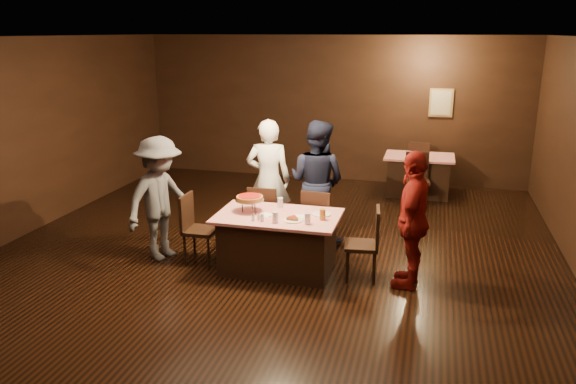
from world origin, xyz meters
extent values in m
plane|color=black|center=(0.00, 0.00, 0.00)|extent=(10.00, 10.00, 0.00)
cube|color=silver|center=(0.00, 0.00, 3.00)|extent=(8.00, 10.00, 0.04)
cube|color=black|center=(0.00, 5.00, 1.50)|extent=(8.00, 0.04, 3.00)
cube|color=tan|center=(2.20, 4.97, 1.70)|extent=(0.46, 0.03, 0.56)
cube|color=beige|center=(2.20, 4.95, 1.70)|extent=(0.38, 0.01, 0.48)
cube|color=#B50C0F|center=(0.20, 0.06, 0.39)|extent=(1.60, 1.00, 0.77)
cube|color=#BB0D0C|center=(1.87, 4.20, 0.39)|extent=(1.30, 0.90, 0.77)
cube|color=black|center=(-0.20, 0.81, 0.47)|extent=(0.43, 0.43, 0.95)
cube|color=black|center=(0.60, 0.81, 0.47)|extent=(0.46, 0.46, 0.95)
cube|color=black|center=(-0.90, 0.06, 0.47)|extent=(0.43, 0.43, 0.95)
cube|color=black|center=(1.30, 0.06, 0.47)|extent=(0.47, 0.47, 0.95)
cube|color=black|center=(1.87, 3.50, 0.47)|extent=(0.47, 0.47, 0.95)
cube|color=black|center=(1.87, 4.80, 0.47)|extent=(0.48, 0.48, 0.95)
imported|color=white|center=(-0.27, 1.21, 0.92)|extent=(0.73, 0.53, 1.84)
imported|color=black|center=(0.46, 1.27, 0.92)|extent=(1.06, 0.92, 1.84)
imported|color=#535358|center=(-1.48, 0.06, 0.86)|extent=(1.02, 1.27, 1.72)
imported|color=maroon|center=(1.91, 0.02, 0.86)|extent=(0.53, 1.05, 1.72)
cylinder|color=black|center=(-0.20, 0.21, 0.84)|extent=(0.01, 0.01, 0.15)
cylinder|color=black|center=(-0.29, 0.06, 0.84)|extent=(0.01, 0.01, 0.15)
cylinder|color=black|center=(-0.11, 0.06, 0.84)|extent=(0.01, 0.01, 0.15)
cylinder|color=silver|center=(-0.20, 0.11, 0.93)|extent=(0.38, 0.38, 0.01)
cylinder|color=#B27233|center=(-0.20, 0.11, 0.96)|extent=(0.35, 0.35, 0.05)
cylinder|color=#A5140C|center=(-0.20, 0.11, 0.98)|extent=(0.30, 0.30, 0.01)
cylinder|color=white|center=(0.45, -0.12, 0.78)|extent=(0.25, 0.25, 0.01)
cylinder|color=#B27233|center=(0.45, -0.12, 0.81)|extent=(0.18, 0.18, 0.04)
cylinder|color=#A5140C|center=(0.45, -0.12, 0.83)|extent=(0.14, 0.14, 0.01)
cylinder|color=white|center=(0.75, 0.21, 0.78)|extent=(0.25, 0.25, 0.01)
cylinder|color=silver|center=(0.25, -0.24, 0.84)|extent=(0.08, 0.08, 0.14)
cylinder|color=silver|center=(0.65, -0.19, 0.84)|extent=(0.08, 0.08, 0.14)
cylinder|color=#BF7F26|center=(0.80, 0.01, 0.84)|extent=(0.08, 0.08, 0.14)
cylinder|color=silver|center=(0.15, 0.36, 0.84)|extent=(0.08, 0.08, 0.14)
cylinder|color=silver|center=(0.02, -0.19, 0.81)|extent=(0.04, 0.04, 0.08)
cylinder|color=silver|center=(0.02, -0.19, 0.85)|extent=(0.05, 0.05, 0.02)
cylinder|color=silver|center=(0.08, -0.24, 0.81)|extent=(0.04, 0.04, 0.08)
cylinder|color=silver|center=(0.08, -0.24, 0.85)|extent=(0.05, 0.05, 0.02)
cylinder|color=silver|center=(-0.04, -0.24, 0.81)|extent=(0.04, 0.04, 0.08)
cylinder|color=silver|center=(-0.04, -0.24, 0.85)|extent=(0.05, 0.05, 0.02)
cube|color=white|center=(0.50, 0.06, 0.77)|extent=(0.19, 0.19, 0.01)
cube|color=white|center=(0.05, 0.01, 0.77)|extent=(0.21, 0.21, 0.01)
camera|label=1|loc=(2.07, -6.61, 3.07)|focal=35.00mm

